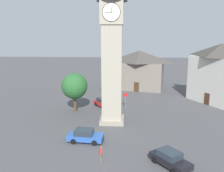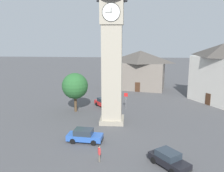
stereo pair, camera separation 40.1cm
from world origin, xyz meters
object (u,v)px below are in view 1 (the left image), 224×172
at_px(building_shop_left, 219,73).
at_px(car_blue_kerb, 104,103).
at_px(car_silver_kerb, 85,136).
at_px(tree, 75,86).
at_px(building_terrace_right, 139,70).
at_px(pedestrian, 101,152).
at_px(clock_tower, 112,21).
at_px(car_red_corner, 170,159).
at_px(road_sign, 125,98).

bearing_deg(building_shop_left, car_blue_kerb, 10.52).
distance_m(car_silver_kerb, tree, 12.26).
height_order(car_silver_kerb, building_terrace_right, building_terrace_right).
height_order(car_blue_kerb, car_silver_kerb, same).
xyz_separation_m(building_shop_left, building_terrace_right, (13.82, -10.72, -1.01)).
height_order(car_silver_kerb, pedestrian, pedestrian).
bearing_deg(clock_tower, pedestrian, 87.57).
distance_m(car_blue_kerb, building_shop_left, 21.46).
bearing_deg(car_silver_kerb, building_terrace_right, -104.91).
bearing_deg(building_terrace_right, car_red_corner, 92.27).
relative_size(clock_tower, road_sign, 8.52).
relative_size(car_blue_kerb, pedestrian, 2.55).
xyz_separation_m(car_red_corner, road_sign, (4.32, -17.76, 1.14)).
distance_m(pedestrian, tree, 16.94).
xyz_separation_m(car_red_corner, building_terrace_right, (1.32, -33.42, 3.71)).
relative_size(car_blue_kerb, car_red_corner, 1.00).
xyz_separation_m(clock_tower, car_red_corner, (-6.20, 11.56, -13.24)).
relative_size(tree, road_sign, 2.26).
distance_m(tree, building_shop_left, 25.86).
bearing_deg(pedestrian, car_red_corner, 176.08).
distance_m(car_silver_kerb, road_sign, 13.77).
xyz_separation_m(pedestrian, road_sign, (-2.35, -17.30, 0.89)).
height_order(car_blue_kerb, building_shop_left, building_shop_left).
distance_m(car_red_corner, tree, 20.61).
distance_m(car_blue_kerb, building_terrace_right, 16.47).
height_order(clock_tower, car_silver_kerb, clock_tower).
bearing_deg(road_sign, car_silver_kerb, 70.34).
bearing_deg(car_blue_kerb, building_shop_left, -169.48).
relative_size(building_terrace_right, road_sign, 4.33).
xyz_separation_m(car_red_corner, building_shop_left, (-12.50, -22.70, 4.72)).
bearing_deg(road_sign, tree, 11.83).
height_order(building_shop_left, road_sign, building_shop_left).
relative_size(building_shop_left, building_terrace_right, 0.99).
bearing_deg(car_silver_kerb, clock_tower, -112.14).
xyz_separation_m(car_blue_kerb, pedestrian, (-1.42, 18.42, 0.25)).
height_order(clock_tower, tree, clock_tower).
distance_m(pedestrian, building_shop_left, 29.70).
relative_size(car_silver_kerb, building_shop_left, 0.35).
bearing_deg(tree, building_terrace_right, -122.67).
relative_size(car_silver_kerb, building_terrace_right, 0.35).
relative_size(car_blue_kerb, building_terrace_right, 0.36).
bearing_deg(tree, building_shop_left, -165.08).
height_order(pedestrian, building_shop_left, building_shop_left).
xyz_separation_m(car_blue_kerb, tree, (4.37, 2.83, 3.46)).
relative_size(car_silver_kerb, car_red_corner, 0.99).
height_order(car_silver_kerb, road_sign, road_sign).
relative_size(clock_tower, building_shop_left, 1.98).
relative_size(clock_tower, car_red_corner, 5.54).
bearing_deg(pedestrian, car_silver_kerb, -62.61).
bearing_deg(clock_tower, building_shop_left, -149.22).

